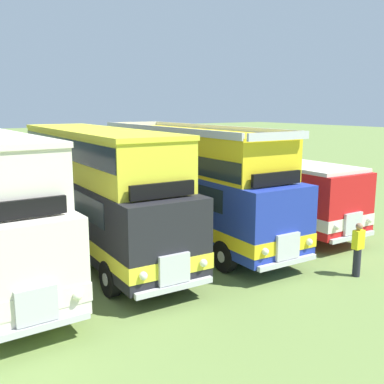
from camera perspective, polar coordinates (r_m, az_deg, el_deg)
ground_plane at (r=16.51m, az=-17.70°, el=-8.41°), size 200.00×200.00×0.00m
bus_fourth_in_row at (r=16.60m, az=-11.86°, el=0.80°), size 2.93×11.17×4.49m
bus_fifth_in_row at (r=18.39m, az=-0.62°, el=1.65°), size 2.94×11.72×4.52m
bus_sixth_in_row at (r=20.67m, az=8.73°, el=0.82°), size 2.79×10.15×2.99m
marshal_person at (r=15.14m, az=20.16°, el=-6.78°), size 0.36×0.24×1.73m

